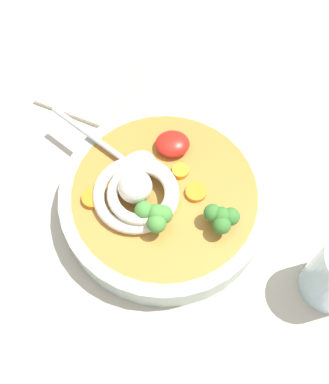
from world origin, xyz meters
TOP-DOWN VIEW (x-y plane):
  - table_slab at (0.00, 0.00)cm, footprint 91.27×91.27cm
  - soup_bowl at (0.86, 1.19)cm, footprint 27.08×27.08cm
  - noodle_pile at (-2.50, 0.38)cm, footprint 11.97×11.73cm
  - soup_spoon at (-3.94, 5.00)cm, footprint 15.59×13.36cm
  - chili_sauce_dollop at (1.83, 7.83)cm, footprint 4.55×4.09cm
  - broccoli_floret_right at (-0.41, -3.13)cm, footprint 4.60×3.96cm
  - broccoli_floret_left at (7.69, -3.22)cm, footprint 4.34×3.73cm
  - carrot_slice_beside_noodles at (4.84, 1.08)cm, footprint 2.66×2.66cm
  - carrot_slice_front at (2.87, 4.08)cm, footprint 2.14×2.14cm
  - carrot_slice_far at (-8.11, -0.26)cm, footprint 2.74×2.74cm
  - folded_napkin at (-11.05, 22.45)cm, footprint 16.76×17.31cm

SIDE VIEW (x-z plane):
  - table_slab at x=0.00cm, z-range 0.00..2.91cm
  - folded_napkin at x=-11.05cm, z-range 2.91..3.71cm
  - soup_bowl at x=0.86cm, z-range 2.99..7.69cm
  - carrot_slice_beside_noodles at x=4.84cm, z-range 7.61..8.23cm
  - carrot_slice_front at x=2.87cm, z-range 7.61..8.37cm
  - carrot_slice_far at x=-8.11cm, z-range 7.61..8.38cm
  - soup_spoon at x=-3.94cm, z-range 7.61..9.21cm
  - chili_sauce_dollop at x=1.83cm, z-range 7.61..9.65cm
  - noodle_pile at x=-2.50cm, z-range 6.70..11.51cm
  - broccoli_floret_left at x=7.69cm, z-range 8.04..11.47cm
  - broccoli_floret_right at x=-0.41cm, z-range 8.07..11.71cm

